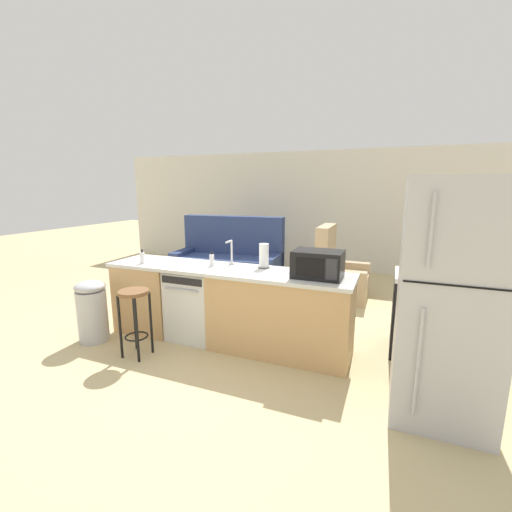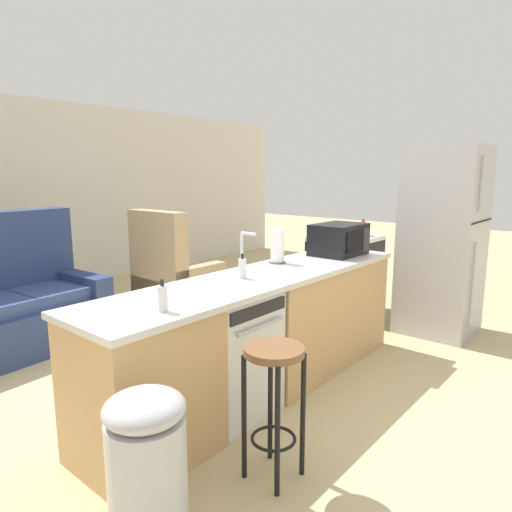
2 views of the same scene
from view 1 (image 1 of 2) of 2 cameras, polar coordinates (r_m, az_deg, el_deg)
name	(u,v)px [view 1 (image 1 of 2)]	position (r m, az deg, el deg)	size (l,w,h in m)	color
ground_plane	(215,339)	(4.32, -6.80, -13.54)	(24.00, 24.00, 0.00)	tan
wall_back	(317,211)	(7.80, 10.13, 7.41)	(10.00, 0.06, 2.60)	silver
kitchen_counter	(232,309)	(4.05, -3.94, -8.76)	(2.94, 0.66, 0.90)	tan
dishwasher	(196,303)	(4.28, -9.90, -7.79)	(0.58, 0.61, 0.84)	silver
stove_range	(430,315)	(4.21, 26.95, -8.77)	(0.76, 0.68, 0.90)	black
refrigerator	(448,303)	(3.02, 29.38, -6.78)	(0.72, 0.73, 1.89)	#B7B7BC
microwave	(318,264)	(3.57, 10.28, -1.32)	(0.50, 0.37, 0.28)	black
sink_faucet	(231,254)	(4.09, -4.17, 0.33)	(0.07, 0.18, 0.30)	silver
paper_towel_roll	(264,256)	(3.93, 1.33, -0.01)	(0.14, 0.14, 0.28)	#4C4C51
soap_bottle	(212,260)	(4.06, -7.36, -0.68)	(0.06, 0.06, 0.18)	silver
dish_soap_bottle	(142,258)	(4.38, -18.40, -0.27)	(0.06, 0.06, 0.18)	silver
kettle	(455,271)	(3.97, 30.19, -2.22)	(0.21, 0.17, 0.19)	red
bar_stool	(135,309)	(3.93, -19.58, -8.30)	(0.32, 0.32, 0.74)	brown
trash_bin	(92,310)	(4.55, -25.66, -8.18)	(0.35, 0.35, 0.74)	#B7B7BC
couch	(230,263)	(6.60, -4.42, -1.10)	(2.07, 1.06, 1.27)	navy
armchair	(337,277)	(5.86, 13.32, -3.41)	(0.81, 0.86, 1.20)	tan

